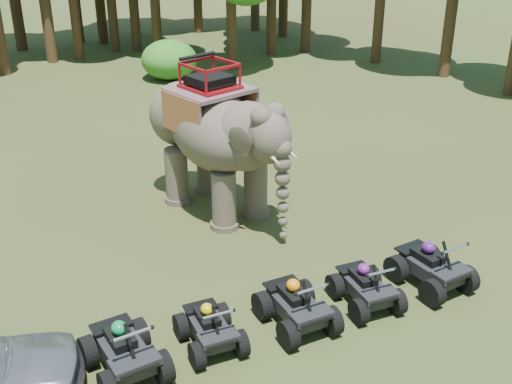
% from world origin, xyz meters
% --- Properties ---
extents(ground, '(110.00, 110.00, 0.00)m').
position_xyz_m(ground, '(0.00, 0.00, 0.00)').
color(ground, '#47381E').
rests_on(ground, ground).
extents(elephant, '(3.73, 5.65, 4.37)m').
position_xyz_m(elephant, '(0.16, 4.36, 2.19)').
color(elephant, '#4C4037').
rests_on(elephant, ground).
extents(atv_0, '(1.51, 1.94, 1.33)m').
position_xyz_m(atv_0, '(-3.98, -1.49, 0.66)').
color(atv_0, black).
rests_on(atv_0, ground).
extents(atv_1, '(1.15, 1.56, 1.15)m').
position_xyz_m(atv_1, '(-2.22, -1.42, 0.57)').
color(atv_1, black).
rests_on(atv_1, ground).
extents(atv_2, '(1.35, 1.80, 1.30)m').
position_xyz_m(atv_2, '(-0.32, -1.55, 0.65)').
color(atv_2, black).
rests_on(atv_2, ground).
extents(atv_3, '(1.24, 1.66, 1.20)m').
position_xyz_m(atv_3, '(1.42, -1.52, 0.60)').
color(atv_3, black).
rests_on(atv_3, ground).
extents(atv_4, '(1.51, 1.94, 1.34)m').
position_xyz_m(atv_4, '(3.23, -1.51, 0.67)').
color(atv_4, black).
rests_on(atv_4, ground).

